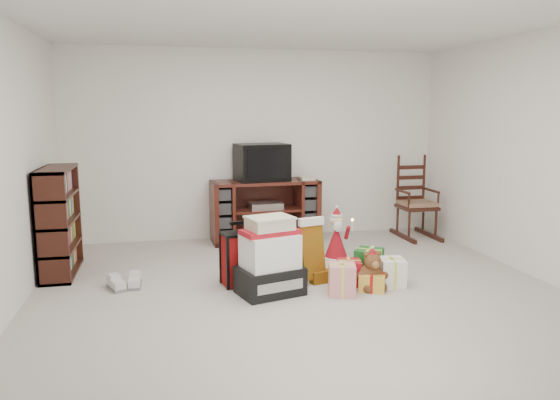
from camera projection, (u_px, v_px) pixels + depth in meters
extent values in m
cube|color=#AFA9A0|center=(302.00, 296.00, 5.09)|extent=(5.00, 5.00, 0.01)
cube|color=silver|center=(304.00, 18.00, 4.68)|extent=(5.00, 5.00, 0.01)
cube|color=white|center=(256.00, 145.00, 7.30)|extent=(5.00, 0.01, 2.50)
cube|color=white|center=(442.00, 215.00, 2.48)|extent=(5.00, 0.01, 2.50)
cube|color=white|center=(1.00, 169.00, 4.37)|extent=(0.01, 5.00, 2.50)
cube|color=white|center=(547.00, 157.00, 5.41)|extent=(0.01, 5.00, 2.50)
cube|color=#4C1B15|center=(265.00, 211.00, 7.18)|extent=(1.42, 0.55, 0.80)
cube|color=#B3B3B5|center=(265.00, 205.00, 7.14)|extent=(0.43, 0.32, 0.08)
cube|color=#36140E|center=(59.00, 221.00, 5.71)|extent=(0.31, 0.92, 1.13)
cube|color=#36140E|center=(417.00, 207.00, 7.35)|extent=(0.47, 0.45, 0.04)
cube|color=#9A6F54|center=(417.00, 203.00, 7.35)|extent=(0.43, 0.41, 0.05)
cube|color=#36140E|center=(411.00, 177.00, 7.49)|extent=(0.39, 0.06, 0.71)
cube|color=#36140E|center=(416.00, 235.00, 7.42)|extent=(0.47, 0.77, 0.05)
cube|color=black|center=(270.00, 280.00, 5.14)|extent=(0.67, 0.56, 0.26)
cube|color=white|center=(270.00, 251.00, 5.09)|extent=(0.57, 0.49, 0.32)
cube|color=#AA131D|center=(270.00, 232.00, 5.06)|extent=(0.58, 0.41, 0.05)
cube|color=beige|center=(270.00, 224.00, 5.04)|extent=(0.46, 0.39, 0.10)
cube|color=maroon|center=(244.00, 258.00, 5.38)|extent=(0.45, 0.30, 0.54)
cube|color=black|center=(242.00, 222.00, 5.42)|extent=(0.22, 0.08, 0.03)
ellipsoid|color=brown|center=(371.00, 276.00, 5.28)|extent=(0.25, 0.21, 0.26)
sphere|color=brown|center=(373.00, 262.00, 5.23)|extent=(0.17, 0.17, 0.17)
cone|color=maroon|center=(336.00, 242.00, 6.28)|extent=(0.29, 0.29, 0.41)
sphere|color=beige|center=(337.00, 221.00, 6.23)|extent=(0.14, 0.14, 0.14)
cone|color=maroon|center=(337.00, 211.00, 6.22)|extent=(0.12, 0.12, 0.10)
cylinder|color=silver|center=(352.00, 226.00, 6.16)|extent=(0.02, 0.02, 0.12)
cone|color=maroon|center=(261.00, 250.00, 6.04)|extent=(0.26, 0.26, 0.37)
sphere|color=beige|center=(261.00, 229.00, 6.00)|extent=(0.13, 0.13, 0.13)
cone|color=maroon|center=(261.00, 220.00, 5.98)|extent=(0.11, 0.11, 0.09)
cylinder|color=silver|center=(275.00, 234.00, 5.93)|extent=(0.02, 0.02, 0.11)
cube|color=silver|center=(116.00, 284.00, 5.29)|extent=(0.22, 0.30, 0.10)
cube|color=silver|center=(135.00, 283.00, 5.33)|extent=(0.12, 0.28, 0.10)
cube|color=#AA131D|center=(352.00, 275.00, 5.34)|extent=(0.24, 0.24, 0.24)
cube|color=#175E23|center=(361.00, 267.00, 5.60)|extent=(0.24, 0.24, 0.24)
cube|color=#EDB945|center=(380.00, 278.00, 5.25)|extent=(0.24, 0.24, 0.24)
cube|color=white|center=(359.00, 286.00, 5.02)|extent=(0.24, 0.24, 0.24)
cube|color=white|center=(390.00, 271.00, 5.47)|extent=(0.24, 0.24, 0.24)
cube|color=black|center=(262.00, 162.00, 7.08)|extent=(0.72, 0.56, 0.48)
cube|color=black|center=(265.00, 164.00, 6.85)|extent=(0.55, 0.11, 0.38)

